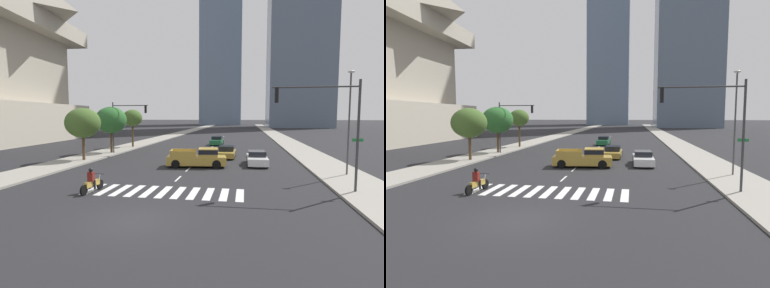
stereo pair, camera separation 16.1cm
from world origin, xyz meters
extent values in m
plane|color=#232326|center=(0.00, 0.00, 0.00)|extent=(800.00, 800.00, 0.00)
cube|color=gray|center=(12.03, 30.00, 0.07)|extent=(4.00, 260.00, 0.15)
cube|color=gray|center=(-12.03, 30.00, 0.07)|extent=(4.00, 260.00, 0.15)
cube|color=silver|center=(-4.50, 5.22, 0.00)|extent=(0.45, 2.95, 0.01)
cube|color=silver|center=(-3.60, 5.22, 0.00)|extent=(0.45, 2.95, 0.01)
cube|color=silver|center=(-2.70, 5.22, 0.00)|extent=(0.45, 2.95, 0.01)
cube|color=silver|center=(-1.80, 5.22, 0.00)|extent=(0.45, 2.95, 0.01)
cube|color=silver|center=(-0.90, 5.22, 0.00)|extent=(0.45, 2.95, 0.01)
cube|color=silver|center=(0.00, 5.22, 0.00)|extent=(0.45, 2.95, 0.01)
cube|color=silver|center=(0.90, 5.22, 0.00)|extent=(0.45, 2.95, 0.01)
cube|color=silver|center=(1.80, 5.22, 0.00)|extent=(0.45, 2.95, 0.01)
cube|color=silver|center=(2.70, 5.22, 0.00)|extent=(0.45, 2.95, 0.01)
cube|color=silver|center=(3.60, 5.22, 0.00)|extent=(0.45, 2.95, 0.01)
cube|color=silver|center=(4.50, 5.22, 0.00)|extent=(0.45, 2.95, 0.01)
cube|color=silver|center=(0.00, 9.22, 0.00)|extent=(0.14, 2.00, 0.01)
cube|color=silver|center=(0.00, 13.22, 0.00)|extent=(0.14, 2.00, 0.01)
cube|color=silver|center=(0.00, 17.22, 0.00)|extent=(0.14, 2.00, 0.01)
cube|color=silver|center=(0.00, 21.22, 0.00)|extent=(0.14, 2.00, 0.01)
cube|color=silver|center=(0.00, 25.22, 0.00)|extent=(0.14, 2.00, 0.01)
cube|color=silver|center=(0.00, 29.22, 0.00)|extent=(0.14, 2.00, 0.01)
cube|color=silver|center=(0.00, 33.22, 0.00)|extent=(0.14, 2.00, 0.01)
cube|color=silver|center=(0.00, 37.22, 0.00)|extent=(0.14, 2.00, 0.01)
cube|color=silver|center=(0.00, 41.22, 0.00)|extent=(0.14, 2.00, 0.01)
cube|color=silver|center=(0.00, 45.22, 0.00)|extent=(0.14, 2.00, 0.01)
cube|color=silver|center=(0.00, 49.22, 0.00)|extent=(0.14, 2.00, 0.01)
cube|color=silver|center=(0.00, 53.22, 0.00)|extent=(0.14, 2.00, 0.01)
cube|color=silver|center=(0.00, 57.22, 0.00)|extent=(0.14, 2.00, 0.01)
cylinder|color=black|center=(-4.10, 5.28, 0.30)|extent=(0.19, 0.61, 0.60)
cylinder|color=black|center=(-4.28, 3.64, 0.30)|extent=(0.19, 0.61, 0.60)
cube|color=#B28E38|center=(-4.19, 4.46, 0.52)|extent=(0.37, 1.33, 0.32)
cylinder|color=#B2B2B7|center=(-4.11, 5.18, 0.60)|extent=(0.10, 0.32, 0.67)
cylinder|color=black|center=(-4.10, 5.23, 0.97)|extent=(0.70, 0.11, 0.04)
cube|color=maroon|center=(-4.20, 4.36, 0.96)|extent=(0.38, 0.28, 0.55)
sphere|color=black|center=(-4.20, 4.36, 1.36)|extent=(0.26, 0.26, 0.26)
cylinder|color=black|center=(-4.37, 4.48, 0.47)|extent=(0.13, 0.13, 0.55)
cylinder|color=black|center=(-4.01, 4.44, 0.47)|extent=(0.13, 0.13, 0.55)
cube|color=#B28E38|center=(0.49, 14.69, 0.59)|extent=(5.41, 2.63, 0.75)
cube|color=#B28E38|center=(1.53, 14.81, 1.32)|extent=(1.87, 2.06, 0.70)
cube|color=black|center=(1.53, 14.81, 1.40)|extent=(1.90, 2.11, 0.39)
cube|color=#B28E38|center=(-0.76, 15.53, 1.25)|extent=(2.18, 0.33, 0.55)
cube|color=#B28E38|center=(-0.53, 13.58, 1.25)|extent=(2.18, 0.33, 0.55)
cube|color=#B28E38|center=(-1.73, 14.43, 1.25)|extent=(0.30, 1.96, 0.55)
cylinder|color=black|center=(2.15, 15.80, 0.38)|extent=(0.78, 0.35, 0.76)
cylinder|color=black|center=(2.36, 13.97, 0.38)|extent=(0.78, 0.35, 0.76)
cylinder|color=black|center=(-1.37, 15.40, 0.38)|extent=(0.78, 0.35, 0.76)
cylinder|color=black|center=(-1.16, 13.57, 0.38)|extent=(0.78, 0.35, 0.76)
cube|color=#B28E38|center=(2.78, 21.40, 0.45)|extent=(1.92, 4.54, 0.57)
cube|color=black|center=(2.79, 21.62, 1.00)|extent=(1.64, 2.06, 0.54)
cylinder|color=black|center=(3.56, 19.85, 0.32)|extent=(0.24, 0.65, 0.64)
cylinder|color=black|center=(1.93, 19.89, 0.32)|extent=(0.24, 0.65, 0.64)
cylinder|color=black|center=(3.64, 22.91, 0.32)|extent=(0.24, 0.65, 0.64)
cylinder|color=black|center=(2.00, 22.94, 0.32)|extent=(0.24, 0.65, 0.64)
cube|color=#1E6038|center=(0.39, 36.37, 0.51)|extent=(1.88, 4.70, 0.70)
cube|color=black|center=(0.40, 36.60, 1.10)|extent=(1.59, 2.14, 0.49)
cylinder|color=black|center=(1.11, 34.76, 0.32)|extent=(0.24, 0.65, 0.64)
cylinder|color=black|center=(-0.44, 34.81, 0.32)|extent=(0.24, 0.65, 0.64)
cylinder|color=black|center=(1.22, 37.92, 0.32)|extent=(0.24, 0.65, 0.64)
cylinder|color=black|center=(-0.34, 37.97, 0.32)|extent=(0.24, 0.65, 0.64)
cube|color=silver|center=(5.87, 16.78, 0.48)|extent=(1.91, 4.72, 0.64)
cube|color=black|center=(5.86, 17.01, 1.04)|extent=(1.62, 2.14, 0.48)
cylinder|color=black|center=(6.72, 15.21, 0.32)|extent=(0.24, 0.65, 0.64)
cylinder|color=black|center=(5.11, 15.17, 0.32)|extent=(0.24, 0.65, 0.64)
cylinder|color=black|center=(6.63, 18.39, 0.32)|extent=(0.24, 0.65, 0.64)
cylinder|color=black|center=(5.03, 18.35, 0.32)|extent=(0.24, 0.65, 0.64)
cylinder|color=#333335|center=(11.13, 6.68, 3.38)|extent=(0.14, 0.14, 6.45)
cylinder|color=#333335|center=(8.72, 6.68, 6.20)|extent=(4.83, 0.10, 0.10)
cube|color=black|center=(6.55, 6.68, 5.75)|extent=(0.20, 0.28, 0.90)
sphere|color=red|center=(6.55, 6.68, 6.05)|extent=(0.18, 0.18, 0.18)
sphere|color=orange|center=(6.55, 6.68, 5.75)|extent=(0.18, 0.18, 0.18)
sphere|color=green|center=(6.55, 6.68, 5.45)|extent=(0.18, 0.18, 0.18)
cube|color=#19662D|center=(11.13, 6.68, 3.15)|extent=(0.60, 0.04, 0.18)
cylinder|color=#333335|center=(-10.83, 22.56, 3.17)|extent=(0.14, 0.14, 6.04)
cylinder|color=#333335|center=(-8.67, 22.56, 5.79)|extent=(4.32, 0.10, 0.10)
cube|color=black|center=(-6.76, 22.56, 5.34)|extent=(0.20, 0.28, 0.90)
sphere|color=red|center=(-6.76, 22.56, 5.64)|extent=(0.18, 0.18, 0.18)
sphere|color=orange|center=(-6.76, 22.56, 5.34)|extent=(0.18, 0.18, 0.18)
sphere|color=green|center=(-6.76, 22.56, 5.04)|extent=(0.18, 0.18, 0.18)
cube|color=#19662D|center=(-10.83, 22.56, 3.15)|extent=(0.60, 0.04, 0.18)
cylinder|color=#3F3F42|center=(12.33, 12.22, 3.91)|extent=(0.12, 0.12, 7.51)
ellipsoid|color=beige|center=(12.33, 12.22, 7.76)|extent=(0.50, 0.24, 0.20)
cylinder|color=#4C3823|center=(-11.23, 16.23, 1.31)|extent=(0.28, 0.28, 2.32)
ellipsoid|color=#426028|center=(-11.23, 16.23, 3.86)|extent=(3.49, 3.49, 2.97)
cylinder|color=#4C3823|center=(-11.23, 22.84, 1.36)|extent=(0.28, 0.28, 2.42)
ellipsoid|color=#2D662D|center=(-11.23, 22.84, 4.07)|extent=(3.75, 3.75, 3.19)
cylinder|color=#4C3823|center=(-11.23, 30.09, 1.66)|extent=(0.28, 0.28, 3.02)
ellipsoid|color=#426028|center=(-11.23, 30.09, 4.30)|extent=(2.81, 2.81, 2.39)
cube|color=slate|center=(-8.31, 160.35, 40.72)|extent=(21.68, 23.24, 81.43)
camera|label=1|loc=(4.72, -12.39, 4.50)|focal=28.95mm
camera|label=2|loc=(4.88, -12.36, 4.50)|focal=28.95mm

